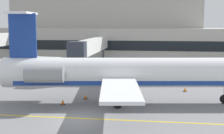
# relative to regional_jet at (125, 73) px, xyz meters

# --- Properties ---
(ground) EXTENTS (120.00, 120.00, 0.11)m
(ground) POSITION_rel_regional_jet_xyz_m (-3.38, -6.35, -3.30)
(ground) COLOR slate
(terminal_building) EXTENTS (72.86, 12.28, 19.66)m
(terminal_building) POSITION_rel_regional_jet_xyz_m (-5.72, 40.32, 4.44)
(terminal_building) COLOR #B7B2A8
(terminal_building) RESTS_ON ground
(jet_bridge_west) EXTENTS (2.40, 23.68, 5.80)m
(jet_bridge_west) POSITION_rel_regional_jet_xyz_m (-7.84, 21.04, 1.19)
(jet_bridge_west) COLOR silver
(jet_bridge_west) RESTS_ON ground
(regional_jet) EXTENTS (32.20, 23.09, 9.43)m
(regional_jet) POSITION_rel_regional_jet_xyz_m (0.00, 0.00, 0.00)
(regional_jet) COLOR white
(regional_jet) RESTS_ON ground
(pushback_tractor) EXTENTS (2.10, 3.68, 2.07)m
(pushback_tractor) POSITION_rel_regional_jet_xyz_m (7.81, 20.97, -2.31)
(pushback_tractor) COLOR #E5B20C
(pushback_tractor) RESTS_ON ground
(fuel_tank) EXTENTS (6.71, 2.86, 2.37)m
(fuel_tank) POSITION_rel_regional_jet_xyz_m (-16.24, 22.92, -1.91)
(fuel_tank) COLOR white
(fuel_tank) RESTS_ON ground
(safety_cone_alpha) EXTENTS (0.47, 0.47, 0.55)m
(safety_cone_alpha) POSITION_rel_regional_jet_xyz_m (-6.24, -1.35, -3.00)
(safety_cone_alpha) COLOR orange
(safety_cone_alpha) RESTS_ON ground
(safety_cone_bravo) EXTENTS (0.47, 0.47, 0.55)m
(safety_cone_bravo) POSITION_rel_regional_jet_xyz_m (0.79, 7.11, -3.00)
(safety_cone_bravo) COLOR orange
(safety_cone_bravo) RESTS_ON ground
(safety_cone_charlie) EXTENTS (0.47, 0.47, 0.55)m
(safety_cone_charlie) POSITION_rel_regional_jet_xyz_m (-4.51, 1.48, -3.00)
(safety_cone_charlie) COLOR orange
(safety_cone_charlie) RESTS_ON ground
(safety_cone_delta) EXTENTS (0.47, 0.47, 0.55)m
(safety_cone_delta) POSITION_rel_regional_jet_xyz_m (6.72, 7.17, -3.00)
(safety_cone_delta) COLOR orange
(safety_cone_delta) RESTS_ON ground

